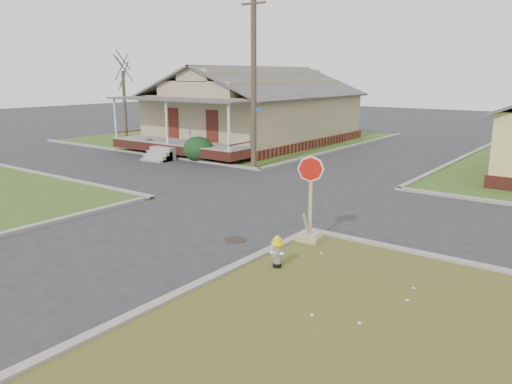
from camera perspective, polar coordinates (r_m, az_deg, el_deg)
The scene contains 11 objects.
ground at distance 16.36m, azimuth -7.24°, elevation -3.52°, with size 120.00×120.00×0.00m, color #272729.
verge_far_left at distance 38.06m, azimuth -2.65°, elevation 6.23°, with size 19.00×19.00×0.05m, color #2A491A.
curbs at distance 20.12m, azimuth 2.64°, elevation -0.23°, with size 80.00×40.00×0.12m, color gray, non-canonical shape.
manhole at distance 14.61m, azimuth -2.33°, elevation -5.47°, with size 0.64×0.64×0.01m, color black.
corner_house at distance 34.97m, azimuth -0.21°, elevation 9.32°, with size 10.10×15.50×5.30m.
utility_pole at distance 25.18m, azimuth -0.27°, elevation 13.20°, with size 1.80×0.28×9.00m.
tree_far_left at distance 37.16m, azimuth -14.76°, elevation 9.47°, with size 0.22×0.22×4.90m, color #3E3123.
fire_hydrant at distance 12.36m, azimuth 2.44°, elevation -6.62°, with size 0.30×0.30×0.81m.
stop_sign at distance 14.37m, azimuth 6.18°, elevation -3.46°, with size 0.70×0.68×2.46m.
hedge_left at distance 30.75m, azimuth -12.05°, elevation 5.19°, with size 1.23×1.01×0.94m, color #143718.
hedge_right at distance 27.85m, azimuth -6.61°, elevation 4.89°, with size 1.63×1.33×1.24m, color #143718.
Camera 1 is at (10.92, -11.23, 4.70)m, focal length 35.00 mm.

